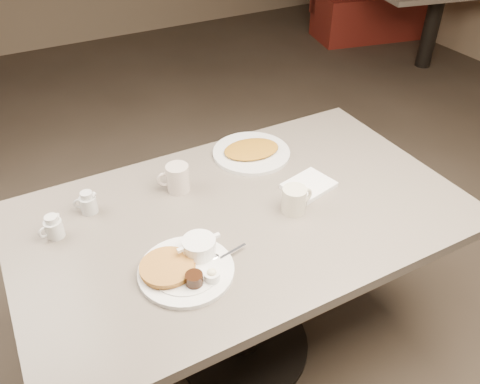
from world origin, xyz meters
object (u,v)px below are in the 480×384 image
coffee_mug_near (295,199)px  coffee_mug_far (177,178)px  creamer_left (53,227)px  creamer_right (88,203)px  diner_table (243,248)px  hash_plate (251,152)px  main_plate (186,264)px

coffee_mug_near → coffee_mug_far: (-0.30, 0.29, 0.00)m
creamer_left → creamer_right: 0.14m
diner_table → coffee_mug_far: size_ratio=12.16×
coffee_mug_far → hash_plate: coffee_mug_far is taller
main_plate → creamer_right: 0.44m
diner_table → hash_plate: hash_plate is taller
main_plate → creamer_right: size_ratio=4.34×
diner_table → creamer_right: size_ratio=18.73×
coffee_mug_near → creamer_left: bearing=161.2°
coffee_mug_near → creamer_left: size_ratio=1.42×
creamer_left → creamer_right: same height
diner_table → hash_plate: size_ratio=4.38×
creamer_right → main_plate: bearing=-65.8°
coffee_mug_near → creamer_right: coffee_mug_near is taller
main_plate → coffee_mug_far: coffee_mug_far is taller
coffee_mug_far → creamer_left: bearing=-174.3°
creamer_right → coffee_mug_far: bearing=-5.0°
coffee_mug_near → hash_plate: 0.37m
coffee_mug_far → hash_plate: (0.34, 0.08, -0.04)m
coffee_mug_far → creamer_right: 0.31m
main_plate → coffee_mug_far: (0.13, 0.37, 0.03)m
main_plate → creamer_right: creamer_right is taller
main_plate → coffee_mug_near: size_ratio=2.96×
diner_table → coffee_mug_far: 0.34m
coffee_mug_near → creamer_right: (-0.61, 0.32, -0.01)m
main_plate → coffee_mug_far: size_ratio=2.82×
diner_table → coffee_mug_near: size_ratio=12.75×
coffee_mug_far → diner_table: bearing=-56.6°
diner_table → hash_plate: bearing=55.9°
diner_table → coffee_mug_far: coffee_mug_far is taller
diner_table → hash_plate: 0.40m
creamer_left → hash_plate: size_ratio=0.24×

